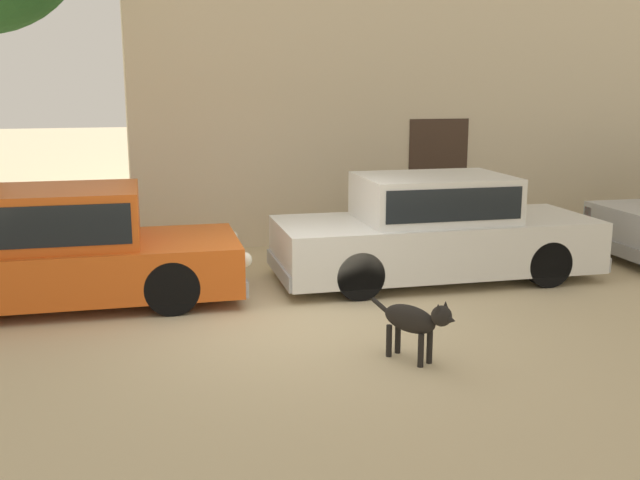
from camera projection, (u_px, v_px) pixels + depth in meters
ground_plane at (298, 320)px, 8.65m from camera, size 80.00×80.00×0.00m
parked_sedan_nearest at (60, 248)px, 9.16m from camera, size 4.53×1.85×1.46m
parked_sedan_second at (435, 228)px, 10.35m from camera, size 4.61×1.81×1.47m
apartment_block at (478, 2)px, 16.02m from camera, size 15.03×6.52×8.85m
stray_dog_spotted at (416, 321)px, 7.27m from camera, size 0.59×0.93×0.68m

